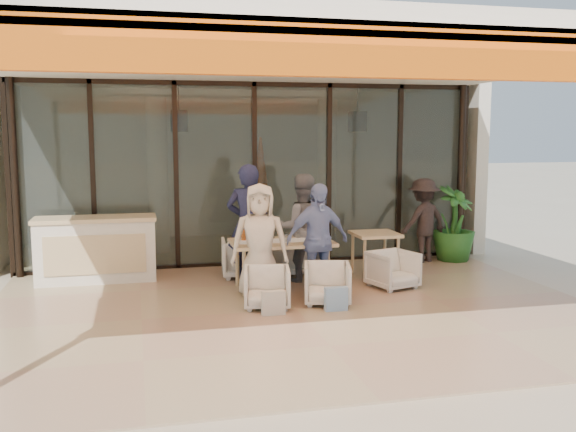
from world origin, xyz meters
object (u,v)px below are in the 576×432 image
object	(u,v)px
side_chair	(393,268)
potted_palm	(454,224)
dining_table	(281,245)
chair_near_right	(327,282)
chair_far_right	(294,256)
host_counter	(96,249)
diner_periwinkle	(317,240)
side_table	(375,239)
chair_near_left	(267,286)
diner_navy	(249,225)
standing_woman	(423,221)
chair_far_left	(244,256)
diner_cream	(260,242)
diner_grey	(301,228)

from	to	relation	value
side_chair	potted_palm	distance (m)	2.54
dining_table	chair_near_right	size ratio (longest dim) A/B	2.36
chair_far_right	host_counter	bearing A→B (deg)	-10.63
diner_periwinkle	side_table	xyz separation A→B (m)	(1.22, 0.86, -0.18)
chair_near_left	diner_navy	distance (m)	1.53
host_counter	standing_woman	size ratio (longest dim) A/B	1.21
chair_far_left	diner_cream	bearing A→B (deg)	95.59
chair_near_left	side_chair	world-z (taller)	side_chair
side_chair	potted_palm	size ratio (longest dim) A/B	0.46
chair_far_right	dining_table	bearing A→B (deg)	58.23
chair_far_right	chair_near_right	size ratio (longest dim) A/B	1.00
side_table	chair_near_left	bearing A→B (deg)	-146.48
chair_far_left	chair_far_right	world-z (taller)	chair_far_left
host_counter	diner_grey	distance (m)	3.23
dining_table	diner_cream	bearing A→B (deg)	-132.02
diner_grey	chair_near_left	bearing A→B (deg)	63.53
chair_far_right	diner_periwinkle	bearing A→B (deg)	82.66
chair_far_right	diner_grey	bearing A→B (deg)	82.66
chair_far_right	diner_cream	size ratio (longest dim) A/B	0.39
diner_cream	chair_near_right	bearing A→B (deg)	-19.26
chair_far_right	diner_periwinkle	world-z (taller)	diner_periwinkle
chair_near_right	potted_palm	size ratio (longest dim) A/B	0.46
chair_near_right	diner_periwinkle	world-z (taller)	diner_periwinkle
dining_table	potted_palm	bearing A→B (deg)	20.59
chair_far_right	diner_grey	world-z (taller)	diner_grey
dining_table	standing_woman	world-z (taller)	standing_woman
diner_periwinkle	chair_near_right	bearing A→B (deg)	-100.56
chair_near_right	standing_woman	distance (m)	3.42
diner_navy	standing_woman	xyz separation A→B (m)	(3.33, 0.90, -0.17)
diner_grey	diner_cream	world-z (taller)	diner_grey
diner_grey	standing_woman	bearing A→B (deg)	-155.73
diner_cream	potted_palm	distance (m)	4.32
chair_near_right	standing_woman	bearing A→B (deg)	57.07
chair_near_right	diner_periwinkle	distance (m)	0.71
chair_near_left	diner_navy	world-z (taller)	diner_navy
chair_far_right	side_table	bearing A→B (deg)	148.88
chair_near_left	side_table	xyz separation A→B (m)	(2.06, 1.36, 0.33)
chair_near_right	chair_far_left	bearing A→B (deg)	128.26
chair_far_left	host_counter	bearing A→B (deg)	1.10
chair_far_left	chair_near_right	bearing A→B (deg)	119.44
diner_navy	potted_palm	xyz separation A→B (m)	(3.93, 0.88, -0.25)
dining_table	potted_palm	distance (m)	3.76
dining_table	diner_periwinkle	size ratio (longest dim) A/B	0.92
host_counter	dining_table	distance (m)	2.94
diner_cream	side_chair	bearing A→B (deg)	14.65
host_counter	chair_far_left	world-z (taller)	host_counter
dining_table	chair_far_right	xyz separation A→B (m)	(0.43, 0.94, -0.37)
chair_far_left	diner_navy	size ratio (longest dim) A/B	0.38
dining_table	chair_near_left	bearing A→B (deg)	-113.28
side_chair	host_counter	bearing A→B (deg)	144.40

